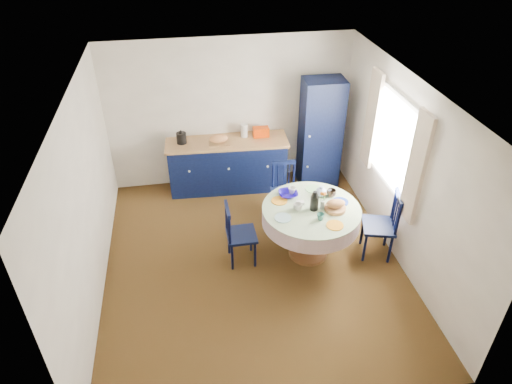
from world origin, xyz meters
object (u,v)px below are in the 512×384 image
(mug_a, at_px, (298,207))
(cobalt_bowl, at_px, (288,194))
(mug_b, at_px, (321,217))
(kitchen_counter, at_px, (228,163))
(chair_right, at_px, (382,224))
(dining_table, at_px, (311,216))
(chair_left, at_px, (238,234))
(chair_far, at_px, (285,190))
(pantry_cabinet, at_px, (320,134))
(mug_d, at_px, (292,191))
(mug_c, at_px, (331,193))

(mug_a, height_order, cobalt_bowl, mug_a)
(cobalt_bowl, bearing_deg, mug_b, -64.48)
(kitchen_counter, distance_m, chair_right, 2.81)
(dining_table, xyz_separation_m, chair_left, (-0.99, 0.04, -0.21))
(mug_a, bearing_deg, chair_right, -7.56)
(chair_far, bearing_deg, mug_a, -90.47)
(pantry_cabinet, height_order, mug_d, pantry_cabinet)
(mug_a, bearing_deg, kitchen_counter, 110.22)
(pantry_cabinet, relative_size, mug_b, 19.27)
(kitchen_counter, relative_size, mug_c, 15.80)
(kitchen_counter, relative_size, chair_far, 2.23)
(chair_right, xyz_separation_m, cobalt_bowl, (-1.22, 0.49, 0.32))
(chair_right, height_order, cobalt_bowl, chair_right)
(mug_d, bearing_deg, pantry_cabinet, 60.12)
(chair_left, bearing_deg, dining_table, -92.81)
(chair_far, relative_size, chair_right, 0.90)
(dining_table, height_order, mug_d, dining_table)
(chair_far, xyz_separation_m, cobalt_bowl, (-0.11, -0.64, 0.37))
(dining_table, bearing_deg, cobalt_bowl, 126.72)
(kitchen_counter, bearing_deg, chair_far, -48.34)
(dining_table, relative_size, mug_d, 12.19)
(mug_a, distance_m, cobalt_bowl, 0.34)
(pantry_cabinet, relative_size, cobalt_bowl, 7.13)
(chair_far, xyz_separation_m, mug_a, (-0.06, -0.97, 0.39))
(mug_a, bearing_deg, dining_table, -0.18)
(kitchen_counter, distance_m, chair_left, 1.89)
(chair_far, xyz_separation_m, mug_c, (0.48, -0.74, 0.39))
(kitchen_counter, height_order, chair_right, kitchen_counter)
(chair_far, height_order, mug_a, chair_far)
(mug_d, bearing_deg, chair_far, 85.93)
(chair_left, xyz_separation_m, cobalt_bowl, (0.74, 0.29, 0.36))
(mug_c, bearing_deg, chair_left, -171.81)
(kitchen_counter, xyz_separation_m, mug_d, (0.73, -1.55, 0.39))
(kitchen_counter, height_order, chair_left, kitchen_counter)
(pantry_cabinet, height_order, chair_far, pantry_cabinet)
(cobalt_bowl, bearing_deg, mug_a, -81.32)
(dining_table, distance_m, cobalt_bowl, 0.44)
(chair_far, height_order, mug_b, chair_far)
(mug_d, distance_m, cobalt_bowl, 0.08)
(chair_left, distance_m, mug_b, 1.13)
(chair_left, relative_size, chair_far, 1.02)
(mug_b, bearing_deg, mug_a, 131.69)
(mug_d, bearing_deg, mug_c, -16.06)
(mug_a, relative_size, mug_b, 1.21)
(pantry_cabinet, distance_m, chair_right, 2.05)
(chair_far, bearing_deg, kitchen_counter, 131.53)
(dining_table, relative_size, cobalt_bowl, 5.01)
(chair_left, relative_size, chair_right, 0.91)
(mug_c, bearing_deg, dining_table, -145.64)
(dining_table, bearing_deg, mug_b, -82.36)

